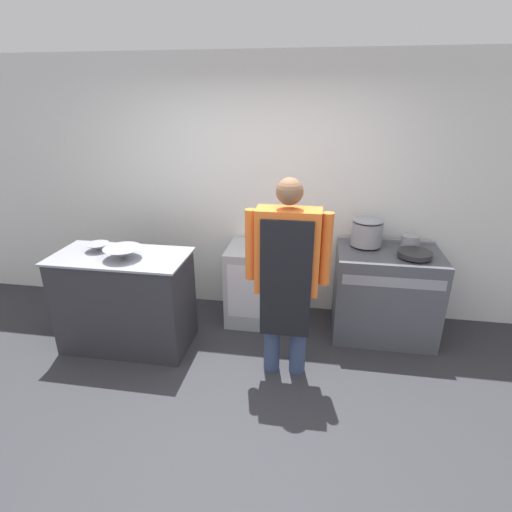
# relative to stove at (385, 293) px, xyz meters

# --- Properties ---
(ground_plane) EXTENTS (14.00, 14.00, 0.00)m
(ground_plane) POSITION_rel_stove_xyz_m (-1.30, -1.47, -0.45)
(ground_plane) COLOR #2D2D33
(wall_back) EXTENTS (8.00, 0.05, 2.70)m
(wall_back) POSITION_rel_stove_xyz_m (-1.30, 0.42, 0.90)
(wall_back) COLOR white
(wall_back) RESTS_ON ground_plane
(prep_counter) EXTENTS (1.24, 0.64, 0.94)m
(prep_counter) POSITION_rel_stove_xyz_m (-2.47, -0.60, 0.02)
(prep_counter) COLOR #2D2D33
(prep_counter) RESTS_ON ground_plane
(stove) EXTENTS (0.98, 0.69, 0.91)m
(stove) POSITION_rel_stove_xyz_m (0.00, 0.00, 0.00)
(stove) COLOR #4C4F56
(stove) RESTS_ON ground_plane
(fridge_unit) EXTENTS (0.67, 0.59, 0.83)m
(fridge_unit) POSITION_rel_stove_xyz_m (-1.28, 0.08, -0.03)
(fridge_unit) COLOR #A8ADB2
(fridge_unit) RESTS_ON ground_plane
(person_cook) EXTENTS (0.69, 0.24, 1.73)m
(person_cook) POSITION_rel_stove_xyz_m (-0.93, -0.78, 0.54)
(person_cook) COLOR #38476B
(person_cook) RESTS_ON ground_plane
(mixing_bowl) EXTENTS (0.34, 0.34, 0.10)m
(mixing_bowl) POSITION_rel_stove_xyz_m (-2.40, -0.66, 0.54)
(mixing_bowl) COLOR gray
(mixing_bowl) RESTS_ON prep_counter
(small_bowl) EXTENTS (0.22, 0.22, 0.07)m
(small_bowl) POSITION_rel_stove_xyz_m (-2.73, -0.52, 0.52)
(small_bowl) COLOR gray
(small_bowl) RESTS_ON prep_counter
(stock_pot) EXTENTS (0.30, 0.30, 0.28)m
(stock_pot) POSITION_rel_stove_xyz_m (-0.22, 0.12, 0.60)
(stock_pot) COLOR gray
(stock_pot) RESTS_ON stove
(saute_pan) EXTENTS (0.31, 0.31, 0.05)m
(saute_pan) POSITION_rel_stove_xyz_m (0.20, -0.12, 0.49)
(saute_pan) COLOR #262628
(saute_pan) RESTS_ON stove
(sauce_pot) EXTENTS (0.18, 0.18, 0.12)m
(sauce_pot) POSITION_rel_stove_xyz_m (0.20, 0.12, 0.52)
(sauce_pot) COLOR gray
(sauce_pot) RESTS_ON stove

